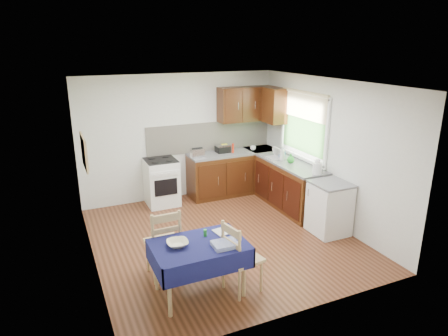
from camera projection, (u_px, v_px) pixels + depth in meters
name	position (u px, v px, depth m)	size (l,w,h in m)	color
floor	(222.00, 238.00, 6.55)	(4.20, 4.20, 0.00)	#462412
ceiling	(222.00, 83.00, 5.79)	(4.00, 4.20, 0.02)	white
wall_back	(180.00, 137.00, 8.00)	(4.00, 0.02, 2.50)	white
wall_front	(300.00, 216.00, 4.34)	(4.00, 0.02, 2.50)	white
wall_left	(87.00, 183.00, 5.39)	(0.02, 4.20, 2.50)	silver
wall_right	(327.00, 151.00, 6.95)	(0.02, 4.20, 2.50)	white
base_cabinets	(259.00, 179.00, 8.04)	(1.90, 2.30, 0.86)	black
worktop_back	(233.00, 153.00, 8.26)	(1.90, 0.60, 0.04)	slate
worktop_right	(291.00, 164.00, 7.51)	(0.60, 1.70, 0.04)	slate
worktop_corner	(261.00, 149.00, 8.51)	(0.60, 0.60, 0.04)	slate
splashback	(210.00, 136.00, 8.25)	(2.70, 0.02, 0.60)	beige
upper_cabinets	(255.00, 104.00, 8.15)	(1.20, 0.85, 0.70)	black
stove	(162.00, 182.00, 7.78)	(0.60, 0.61, 0.92)	white
window	(304.00, 122.00, 7.43)	(0.04, 1.48, 1.26)	#2D5724
fridge	(329.00, 208.00, 6.60)	(0.58, 0.60, 0.89)	white
corkboard	(84.00, 152.00, 5.56)	(0.04, 0.62, 0.47)	tan
dining_table	(199.00, 251.00, 4.93)	(1.16, 0.78, 0.70)	#101241
chair_far	(164.00, 241.00, 5.31)	(0.45, 0.45, 1.00)	tan
chair_near	(239.00, 256.00, 5.00)	(0.50, 0.50, 0.96)	tan
toaster	(197.00, 153.00, 7.82)	(0.26, 0.16, 0.20)	silver
sandwich_press	(223.00, 149.00, 8.19)	(0.27, 0.23, 0.16)	black
sauce_bottle	(233.00, 148.00, 8.13)	(0.04, 0.04, 0.20)	red
yellow_packet	(224.00, 148.00, 8.23)	(0.12, 0.08, 0.16)	yellow
dish_rack	(278.00, 157.00, 7.80)	(0.43, 0.33, 0.20)	#98999E
kettle	(317.00, 167.00, 6.83)	(0.16, 0.16, 0.27)	white
cup	(253.00, 148.00, 8.36)	(0.12, 0.12, 0.09)	white
soap_bottle_a	(282.00, 153.00, 7.61)	(0.11, 0.11, 0.28)	white
soap_bottle_b	(282.00, 153.00, 7.76)	(0.09, 0.09, 0.20)	#1E68B1
soap_bottle_c	(291.00, 158.00, 7.46)	(0.14, 0.14, 0.18)	green
plate_bowl	(178.00, 243.00, 4.84)	(0.26, 0.26, 0.06)	#F7F1CA
book	(216.00, 234.00, 5.14)	(0.16, 0.22, 0.02)	white
spice_jar	(205.00, 233.00, 5.08)	(0.04, 0.04, 0.09)	green
tea_towel	(225.00, 244.00, 4.83)	(0.30, 0.24, 0.05)	#293A97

